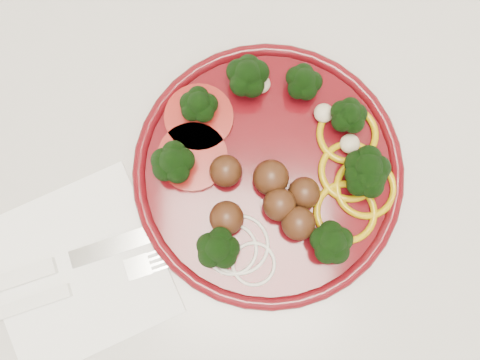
{
  "coord_description": "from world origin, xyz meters",
  "views": [
    {
      "loc": [
        -0.15,
        1.61,
        1.47
      ],
      "look_at": [
        -0.15,
        1.71,
        0.92
      ],
      "focal_mm": 40.0,
      "sensor_mm": 36.0,
      "label": 1
    }
  ],
  "objects_px": {
    "plate": "(273,169)",
    "napkin": "(77,269)",
    "knife": "(49,267)",
    "fork": "(53,295)"
  },
  "relations": [
    {
      "from": "plate",
      "to": "fork",
      "type": "height_order",
      "value": "plate"
    },
    {
      "from": "plate",
      "to": "knife",
      "type": "distance_m",
      "value": 0.25
    },
    {
      "from": "knife",
      "to": "napkin",
      "type": "bearing_deg",
      "value": -22.66
    },
    {
      "from": "napkin",
      "to": "fork",
      "type": "distance_m",
      "value": 0.03
    },
    {
      "from": "plate",
      "to": "knife",
      "type": "relative_size",
      "value": 1.34
    },
    {
      "from": "plate",
      "to": "napkin",
      "type": "xyz_separation_m",
      "value": [
        -0.21,
        -0.1,
        -0.02
      ]
    },
    {
      "from": "knife",
      "to": "fork",
      "type": "distance_m",
      "value": 0.03
    },
    {
      "from": "napkin",
      "to": "knife",
      "type": "bearing_deg",
      "value": 175.03
    },
    {
      "from": "napkin",
      "to": "fork",
      "type": "xyz_separation_m",
      "value": [
        -0.02,
        -0.03,
        0.01
      ]
    },
    {
      "from": "napkin",
      "to": "fork",
      "type": "relative_size",
      "value": 0.9
    }
  ]
}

